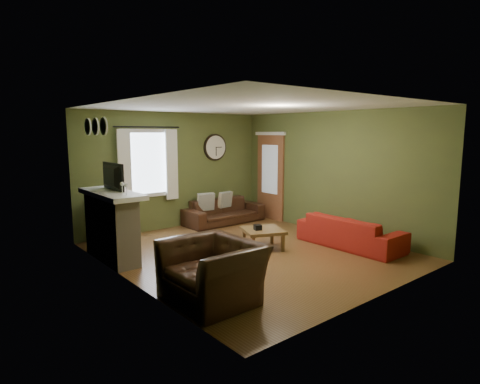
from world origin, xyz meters
TOP-DOWN VIEW (x-y plane):
  - floor at (0.00, 0.00)m, footprint 4.60×5.20m
  - ceiling at (0.00, 0.00)m, footprint 4.60×5.20m
  - wall_left at (-2.30, 0.00)m, footprint 0.00×5.20m
  - wall_right at (2.30, 0.00)m, footprint 0.00×5.20m
  - wall_back at (0.00, 2.60)m, footprint 4.60×0.00m
  - wall_front at (0.00, -2.60)m, footprint 4.60×0.00m
  - fireplace at (-2.10, 1.15)m, footprint 0.40×1.40m
  - firebox at (-1.91, 1.15)m, footprint 0.04×0.60m
  - mantel at (-2.07, 1.15)m, footprint 0.58×1.60m
  - tv at (-2.05, 1.30)m, footprint 0.08×0.60m
  - tv_screen at (-1.97, 1.30)m, footprint 0.02×0.62m
  - medallion_left at (-2.28, 0.80)m, footprint 0.28×0.28m
  - medallion_mid at (-2.28, 1.15)m, footprint 0.28×0.28m
  - medallion_right at (-2.28, 1.50)m, footprint 0.28×0.28m
  - window_pane at (-0.70, 2.58)m, footprint 1.00×0.02m
  - curtain_rod at (-0.70, 2.48)m, footprint 0.03×0.03m
  - curtain_left at (-1.25, 2.48)m, footprint 0.28×0.04m
  - curtain_right at (-0.15, 2.48)m, footprint 0.28×0.04m
  - wall_clock at (1.10, 2.55)m, footprint 0.64×0.06m
  - door at (2.27, 1.85)m, footprint 0.05×0.90m
  - bookshelf at (-1.57, 2.32)m, footprint 0.76×0.32m
  - book at (-1.52, 2.33)m, footprint 0.27×0.29m
  - sofa_brown at (1.08, 2.19)m, footprint 1.97×0.77m
  - pillow_left at (0.63, 2.31)m, footprint 0.42×0.21m
  - pillow_right at (1.16, 2.26)m, footprint 0.38×0.16m
  - sofa_red at (1.71, -0.94)m, footprint 0.79×2.01m
  - armchair at (-1.75, -1.30)m, footprint 1.06×1.21m
  - coffee_table at (0.33, 0.01)m, footprint 0.93×0.93m
  - tissue_box at (0.21, 0.01)m, footprint 0.16×0.16m
  - wine_glass_a at (-2.05, 0.58)m, footprint 0.07×0.07m
  - wine_glass_b at (-2.05, 0.75)m, footprint 0.07×0.07m

SIDE VIEW (x-z plane):
  - floor at x=0.00m, z-range 0.00..0.00m
  - coffee_table at x=0.33m, z-range 0.00..0.38m
  - sofa_brown at x=1.08m, z-range 0.00..0.58m
  - sofa_red at x=1.71m, z-range 0.00..0.59m
  - firebox at x=-1.91m, z-range 0.02..0.57m
  - armchair at x=-1.75m, z-range 0.00..0.77m
  - tissue_box at x=0.21m, z-range 0.35..0.45m
  - bookshelf at x=-1.57m, z-range 0.00..0.91m
  - fireplace at x=-2.10m, z-range 0.00..1.10m
  - pillow_left at x=0.63m, z-range 0.35..0.75m
  - pillow_right at x=1.16m, z-range 0.36..0.74m
  - book at x=-1.52m, z-range 0.95..0.97m
  - door at x=2.27m, z-range 0.00..2.10m
  - mantel at x=-2.07m, z-range 1.10..1.18m
  - wine_glass_a at x=-2.05m, z-range 1.18..1.37m
  - wine_glass_b at x=-2.05m, z-range 1.18..1.37m
  - wall_left at x=-2.30m, z-range 0.00..2.60m
  - wall_right at x=2.30m, z-range 0.00..2.60m
  - wall_back at x=0.00m, z-range 0.00..2.60m
  - wall_front at x=0.00m, z-range 0.00..2.60m
  - tv at x=-2.05m, z-range 1.18..1.53m
  - tv_screen at x=-1.97m, z-range 1.23..1.59m
  - curtain_left at x=-1.25m, z-range 0.67..2.23m
  - curtain_right at x=-0.15m, z-range 0.67..2.23m
  - window_pane at x=-0.70m, z-range 0.85..2.15m
  - wall_clock at x=1.10m, z-range 1.48..2.12m
  - medallion_left at x=-2.28m, z-range 2.24..2.26m
  - medallion_mid at x=-2.28m, z-range 2.24..2.26m
  - medallion_right at x=-2.28m, z-range 2.24..2.26m
  - curtain_rod at x=-0.70m, z-range 1.52..3.02m
  - ceiling at x=0.00m, z-range 2.60..2.60m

